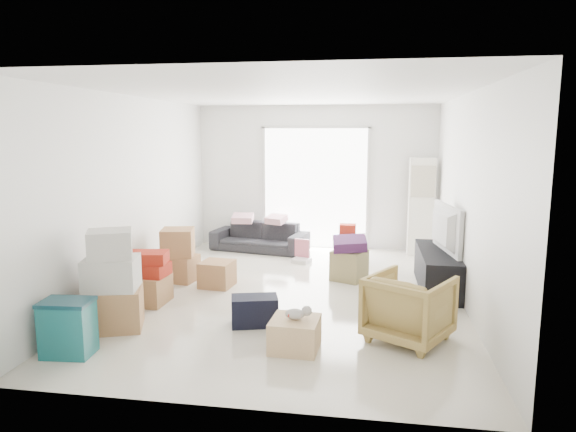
% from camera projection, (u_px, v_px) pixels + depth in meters
% --- Properties ---
extents(room_shell, '(4.98, 6.48, 3.18)m').
position_uv_depth(room_shell, '(292.00, 197.00, 6.84)').
color(room_shell, beige).
rests_on(room_shell, ground).
extents(sliding_door, '(2.10, 0.04, 2.33)m').
position_uv_depth(sliding_door, '(315.00, 183.00, 9.76)').
color(sliding_door, white).
rests_on(sliding_door, room_shell).
extents(ac_tower, '(0.45, 0.30, 1.75)m').
position_uv_depth(ac_tower, '(421.00, 207.00, 9.20)').
color(ac_tower, white).
rests_on(ac_tower, room_shell).
extents(tv_console, '(0.49, 1.64, 0.55)m').
position_uv_depth(tv_console, '(437.00, 270.00, 7.26)').
color(tv_console, black).
rests_on(tv_console, room_shell).
extents(television, '(0.83, 1.23, 0.15)m').
position_uv_depth(television, '(438.00, 246.00, 7.21)').
color(television, black).
rests_on(television, tv_console).
extents(sofa, '(1.85, 0.86, 0.70)m').
position_uv_depth(sofa, '(260.00, 232.00, 9.60)').
color(sofa, '#28292E').
rests_on(sofa, room_shell).
extents(pillow_left, '(0.42, 0.34, 0.12)m').
position_uv_depth(pillow_left, '(243.00, 210.00, 9.56)').
color(pillow_left, '#C8929E').
rests_on(pillow_left, sofa).
extents(pillow_right, '(0.46, 0.42, 0.13)m').
position_uv_depth(pillow_right, '(276.00, 211.00, 9.46)').
color(pillow_right, '#C8929E').
rests_on(pillow_right, sofa).
extents(armchair, '(1.03, 1.01, 0.79)m').
position_uv_depth(armchair, '(409.00, 305.00, 5.43)').
color(armchair, '#AB8F4C').
rests_on(armchair, room_shell).
extents(storage_bins, '(0.52, 0.38, 0.57)m').
position_uv_depth(storage_bins, '(68.00, 328.00, 5.09)').
color(storage_bins, '#166063').
rests_on(storage_bins, room_shell).
extents(box_stack_a, '(0.76, 0.69, 1.13)m').
position_uv_depth(box_stack_a, '(112.00, 285.00, 5.75)').
color(box_stack_a, '#9B7346').
rests_on(box_stack_a, room_shell).
extents(box_stack_b, '(0.58, 0.52, 0.68)m').
position_uv_depth(box_stack_b, '(147.00, 279.00, 6.65)').
color(box_stack_b, '#9B7346').
rests_on(box_stack_b, room_shell).
extents(box_stack_c, '(0.58, 0.54, 0.79)m').
position_uv_depth(box_stack_c, '(178.00, 256.00, 7.64)').
color(box_stack_c, '#9B7346').
rests_on(box_stack_c, room_shell).
extents(loose_box, '(0.49, 0.49, 0.37)m').
position_uv_depth(loose_box, '(217.00, 274.00, 7.38)').
color(loose_box, '#9B7346').
rests_on(loose_box, room_shell).
extents(duffel_bag, '(0.59, 0.44, 0.34)m').
position_uv_depth(duffel_bag, '(255.00, 311.00, 5.91)').
color(duffel_bag, black).
rests_on(duffel_bag, room_shell).
extents(ottoman, '(0.59, 0.59, 0.45)m').
position_uv_depth(ottoman, '(349.00, 265.00, 7.71)').
color(ottoman, '#948056').
rests_on(ottoman, room_shell).
extents(blanket, '(0.53, 0.53, 0.14)m').
position_uv_depth(blanket, '(350.00, 246.00, 7.66)').
color(blanket, '#512256').
rests_on(blanket, ottoman).
extents(kids_table, '(0.49, 0.49, 0.62)m').
position_uv_depth(kids_table, '(348.00, 235.00, 8.91)').
color(kids_table, '#1B36CF').
rests_on(kids_table, room_shell).
extents(toy_walker, '(0.35, 0.33, 0.39)m').
position_uv_depth(toy_walker, '(302.00, 256.00, 8.78)').
color(toy_walker, silver).
rests_on(toy_walker, room_shell).
extents(wood_crate, '(0.51, 0.51, 0.32)m').
position_uv_depth(wood_crate, '(295.00, 334.00, 5.24)').
color(wood_crate, '#DCB47F').
rests_on(wood_crate, room_shell).
extents(plush_bunny, '(0.27, 0.15, 0.14)m').
position_uv_depth(plush_bunny, '(298.00, 313.00, 5.21)').
color(plush_bunny, '#B2ADA8').
rests_on(plush_bunny, wood_crate).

